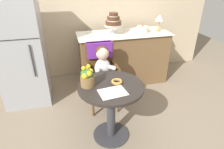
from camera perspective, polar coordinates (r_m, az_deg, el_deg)
name	(u,v)px	position (r m, az deg, el deg)	size (l,w,h in m)	color
ground_plane	(111,135)	(2.53, -0.27, -17.32)	(8.00, 8.00, 0.00)	gray
back_wall	(85,2)	(3.64, -7.91, 20.51)	(4.80, 0.10, 2.70)	#C1AD8E
cafe_table	(111,101)	(2.20, -0.30, -7.95)	(0.72, 0.72, 0.72)	#282321
wicker_chair	(101,65)	(2.73, -3.28, 2.70)	(0.42, 0.45, 0.95)	brown
seated_child	(103,68)	(2.58, -2.61, 2.05)	(0.27, 0.32, 0.73)	silver
paper_napkin	(113,92)	(1.97, 0.21, -5.28)	(0.28, 0.21, 0.00)	white
donut_front	(117,82)	(2.12, 1.44, -2.13)	(0.13, 0.13, 0.03)	#936033
flower_vase	(87,77)	(2.04, -7.30, -0.62)	(0.15, 0.15, 0.23)	brown
display_counter	(123,58)	(3.46, 3.32, 4.94)	(1.56, 0.62, 0.90)	brown
tiered_cake_stand	(113,22)	(3.21, 0.43, 15.35)	(0.30, 0.30, 0.34)	silver
round_layer_cake	(142,29)	(3.38, 8.98, 13.02)	(0.20, 0.20, 0.13)	beige
table_lamp	(159,18)	(3.48, 13.84, 15.77)	(0.15, 0.15, 0.28)	#B28C47
refrigerator	(20,48)	(3.05, -25.43, 7.02)	(0.64, 0.63, 1.70)	#9EA0A5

